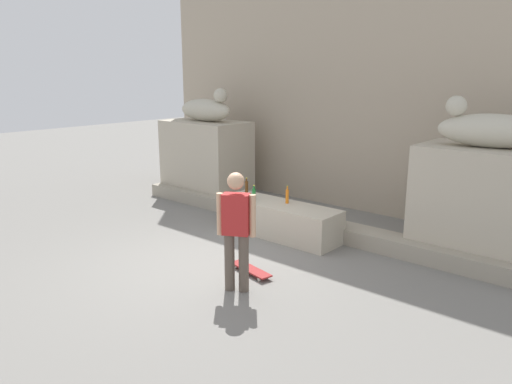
# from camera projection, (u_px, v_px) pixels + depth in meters

# --- Properties ---
(ground_plane) EXTENTS (40.00, 40.00, 0.00)m
(ground_plane) POSITION_uv_depth(u_px,v_px,m) (208.00, 263.00, 7.73)
(ground_plane) COLOR slate
(facade_wall) EXTENTS (10.81, 0.60, 6.79)m
(facade_wall) POSITION_uv_depth(u_px,v_px,m) (362.00, 50.00, 10.27)
(facade_wall) COLOR tan
(facade_wall) RESTS_ON ground_plane
(pedestal_left) EXTENTS (2.05, 1.22, 1.82)m
(pedestal_left) POSITION_uv_depth(u_px,v_px,m) (206.00, 159.00, 11.73)
(pedestal_left) COLOR #B7AD99
(pedestal_left) RESTS_ON ground_plane
(pedestal_right) EXTENTS (2.05, 1.22, 1.82)m
(pedestal_right) POSITION_uv_depth(u_px,v_px,m) (484.00, 205.00, 7.70)
(pedestal_right) COLOR #B7AD99
(pedestal_right) RESTS_ON ground_plane
(statue_reclining_left) EXTENTS (1.62, 0.63, 0.78)m
(statue_reclining_left) POSITION_uv_depth(u_px,v_px,m) (206.00, 109.00, 11.42)
(statue_reclining_left) COLOR beige
(statue_reclining_left) RESTS_ON pedestal_left
(statue_reclining_right) EXTENTS (1.68, 0.85, 0.78)m
(statue_reclining_right) POSITION_uv_depth(u_px,v_px,m) (490.00, 129.00, 7.43)
(statue_reclining_right) COLOR beige
(statue_reclining_right) RESTS_ON pedestal_right
(ledge_block) EXTENTS (2.38, 0.75, 0.61)m
(ledge_block) POSITION_uv_depth(u_px,v_px,m) (279.00, 219.00, 8.98)
(ledge_block) COLOR #B7AD99
(ledge_block) RESTS_ON ground_plane
(skater) EXTENTS (0.48, 0.35, 1.67)m
(skater) POSITION_uv_depth(u_px,v_px,m) (236.00, 227.00, 6.55)
(skater) COLOR brown
(skater) RESTS_ON ground_plane
(skateboard) EXTENTS (0.82, 0.35, 0.08)m
(skateboard) POSITION_uv_depth(u_px,v_px,m) (251.00, 269.00, 7.32)
(skateboard) COLOR maroon
(skateboard) RESTS_ON ground_plane
(bottle_green) EXTENTS (0.07, 0.07, 0.29)m
(bottle_green) POSITION_uv_depth(u_px,v_px,m) (254.00, 194.00, 9.12)
(bottle_green) COLOR #1E722D
(bottle_green) RESTS_ON ledge_block
(bottle_orange) EXTENTS (0.06, 0.06, 0.33)m
(bottle_orange) POSITION_uv_depth(u_px,v_px,m) (287.00, 196.00, 8.88)
(bottle_orange) COLOR orange
(bottle_orange) RESTS_ON ledge_block
(bottle_brown) EXTENTS (0.07, 0.07, 0.29)m
(bottle_brown) POSITION_uv_depth(u_px,v_px,m) (247.00, 186.00, 9.71)
(bottle_brown) COLOR #593314
(bottle_brown) RESTS_ON ledge_block
(stair_step) EXTENTS (8.41, 0.50, 0.28)m
(stair_step) POSITION_uv_depth(u_px,v_px,m) (297.00, 221.00, 9.44)
(stair_step) COLOR gray
(stair_step) RESTS_ON ground_plane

